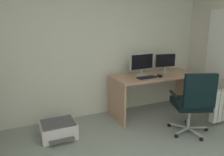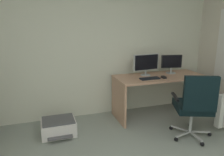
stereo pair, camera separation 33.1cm
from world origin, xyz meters
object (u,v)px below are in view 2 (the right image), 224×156
object	(u,v)px
keyboard	(150,78)
monitor_secondary	(172,63)
monitor_main	(146,63)
desk	(159,86)
office_chair	(195,104)
printer	(59,127)
computer_mouse	(164,77)

from	to	relation	value
keyboard	monitor_secondary	bearing A→B (deg)	22.86
monitor_main	keyboard	bearing A→B (deg)	-100.98
desk	office_chair	xyz separation A→B (m)	(0.03, -0.94, -0.01)
desk	printer	bearing A→B (deg)	-174.96
office_chair	printer	bearing A→B (deg)	157.29
monitor_main	printer	distance (m)	1.83
monitor_main	printer	xyz separation A→B (m)	(-1.59, -0.27, -0.85)
computer_mouse	office_chair	bearing A→B (deg)	-82.06
desk	monitor_main	xyz separation A→B (m)	(-0.23, 0.11, 0.41)
monitor_secondary	office_chair	distance (m)	1.15
keyboard	office_chair	bearing A→B (deg)	-69.88
office_chair	printer	size ratio (longest dim) A/B	1.96
monitor_main	computer_mouse	bearing A→B (deg)	-54.35
keyboard	printer	distance (m)	1.67
monitor_main	computer_mouse	distance (m)	0.40
monitor_secondary	computer_mouse	size ratio (longest dim) A/B	3.88
desk	keyboard	world-z (taller)	keyboard
monitor_secondary	monitor_main	bearing A→B (deg)	-179.99
keyboard	desk	bearing A→B (deg)	26.56
desk	computer_mouse	xyz separation A→B (m)	(-0.03, -0.17, 0.21)
desk	office_chair	distance (m)	0.94
monitor_secondary	printer	distance (m)	2.29
keyboard	printer	xyz separation A→B (m)	(-1.54, -0.01, -0.64)
desk	monitor_secondary	distance (m)	0.50
desk	keyboard	xyz separation A→B (m)	(-0.28, -0.15, 0.20)
keyboard	computer_mouse	xyz separation A→B (m)	(0.25, -0.03, 0.01)
desk	computer_mouse	world-z (taller)	computer_mouse
monitor_main	desk	bearing A→B (deg)	-25.26
desk	printer	xyz separation A→B (m)	(-1.82, -0.16, -0.44)
monitor_main	monitor_secondary	world-z (taller)	monitor_main
monitor_main	keyboard	distance (m)	0.34
monitor_main	office_chair	size ratio (longest dim) A/B	0.50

